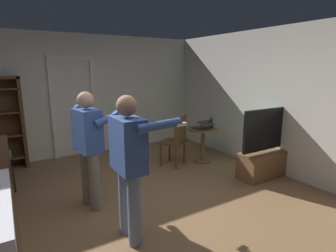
% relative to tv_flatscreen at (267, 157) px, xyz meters
% --- Properties ---
extents(ground_plane, '(6.88, 6.88, 0.00)m').
position_rel_tv_flatscreen_xyz_m(ground_plane, '(-2.58, -0.13, -0.36)').
color(ground_plane, olive).
extents(wall_back, '(6.00, 0.12, 2.60)m').
position_rel_tv_flatscreen_xyz_m(wall_back, '(-2.58, 3.06, 0.94)').
color(wall_back, silver).
rests_on(wall_back, ground_plane).
extents(wall_right, '(0.12, 6.50, 2.60)m').
position_rel_tv_flatscreen_xyz_m(wall_right, '(0.36, -0.13, 0.94)').
color(wall_right, silver).
rests_on(wall_right, ground_plane).
extents(doorway_frame, '(0.93, 0.08, 2.13)m').
position_rel_tv_flatscreen_xyz_m(doorway_frame, '(-2.59, 2.98, 0.86)').
color(doorway_frame, white).
rests_on(doorway_frame, ground_plane).
extents(tv_flatscreen, '(1.23, 0.40, 1.22)m').
position_rel_tv_flatscreen_xyz_m(tv_flatscreen, '(0.00, 0.00, 0.00)').
color(tv_flatscreen, brown).
rests_on(tv_flatscreen, ground_plane).
extents(side_table, '(0.62, 0.62, 0.70)m').
position_rel_tv_flatscreen_xyz_m(side_table, '(-0.49, 1.18, 0.11)').
color(side_table, brown).
rests_on(side_table, ground_plane).
extents(laptop, '(0.35, 0.36, 0.17)m').
position_rel_tv_flatscreen_xyz_m(laptop, '(-0.51, 1.14, 0.40)').
color(laptop, black).
rests_on(laptop, side_table).
extents(bottle_on_table, '(0.06, 0.06, 0.23)m').
position_rel_tv_flatscreen_xyz_m(bottle_on_table, '(-0.35, 1.10, 0.44)').
color(bottle_on_table, black).
rests_on(bottle_on_table, side_table).
extents(wooden_chair, '(0.57, 0.57, 0.99)m').
position_rel_tv_flatscreen_xyz_m(wooden_chair, '(-1.08, 1.27, 0.19)').
color(wooden_chair, brown).
rests_on(wooden_chair, ground_plane).
extents(person_blue_shirt, '(0.68, 0.60, 1.63)m').
position_rel_tv_flatscreen_xyz_m(person_blue_shirt, '(-2.78, -0.41, 0.59)').
color(person_blue_shirt, slate).
rests_on(person_blue_shirt, ground_plane).
extents(person_striped_shirt, '(0.72, 0.59, 1.60)m').
position_rel_tv_flatscreen_xyz_m(person_striped_shirt, '(-2.95, 0.54, 0.56)').
color(person_striped_shirt, gray).
rests_on(person_striped_shirt, ground_plane).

